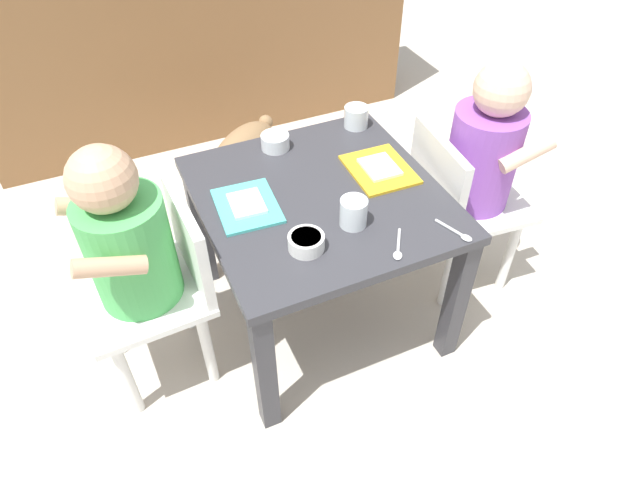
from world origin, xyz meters
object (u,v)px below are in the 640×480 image
Objects in this scene: seated_child_left at (134,248)px; seated_child_right at (479,158)px; food_tray_left at (247,205)px; food_tray_right at (380,169)px; dining_table at (320,216)px; water_cup_right at (353,214)px; spoon_by_left_tray at (398,248)px; veggie_bowl_far at (275,141)px; water_cup_left at (356,118)px; dog at (238,161)px; cereal_bowl_right_side at (306,242)px; spoon_by_right_tray at (457,232)px.

seated_child_right is at bearing -1.99° from seated_child_left.
seated_child_right is 0.63m from food_tray_left.
dining_table is at bearing -172.22° from food_tray_right.
water_cup_right is 0.76× the size of spoon_by_left_tray.
water_cup_right is 0.13m from spoon_by_left_tray.
seated_child_right reaches higher than veggie_bowl_far.
water_cup_left reaches higher than food_tray_right.
water_cup_right is (0.08, -0.66, 0.25)m from dog.
spoon_by_left_tray is at bearing -64.99° from water_cup_right.
water_cup_right is 0.85× the size of cereal_bowl_right_side.
seated_child_left reaches higher than food_tray_left.
water_cup_left reaches higher than spoon_by_right_tray.
veggie_bowl_far is (0.42, 0.23, 0.03)m from seated_child_left.
food_tray_right is 2.77× the size of water_cup_right.
food_tray_left is 2.28× the size of cereal_bowl_right_side.
seated_child_right is 0.55m from veggie_bowl_far.
seated_child_right is 7.80× the size of spoon_by_left_tray.
water_cup_right is at bearing -80.02° from dining_table.
food_tray_right is 0.29m from spoon_by_right_tray.
spoon_by_left_tray is (-0.10, -0.27, -0.00)m from food_tray_right.
food_tray_left is at bearing 111.33° from cereal_bowl_right_side.
water_cup_right is 0.37m from veggie_bowl_far.
food_tray_right is at bearing -101.16° from water_cup_left.
water_cup_left is at bearing 28.61° from food_tray_left.
spoon_by_left_tray is at bearing -24.75° from cereal_bowl_right_side.
seated_child_right is at bearing -28.85° from veggie_bowl_far.
seated_child_right reaches higher than food_tray_right.
spoon_by_right_tray is at bearing -32.38° from water_cup_right.
dining_table is at bearing -132.41° from water_cup_left.
dining_table is 0.85× the size of seated_child_right.
food_tray_right is (0.63, 0.02, 0.01)m from seated_child_left.
cereal_bowl_right_side is at bearing -25.21° from seated_child_left.
food_tray_left is at bearing -180.00° from food_tray_right.
water_cup_right is at bearing -82.83° from dog.
spoon_by_left_tray is (0.53, -0.25, 0.01)m from seated_child_left.
seated_child_right is 0.44m from water_cup_right.
spoon_by_right_tray is (0.00, -0.50, -0.02)m from water_cup_left.
food_tray_left is 2.03× the size of spoon_by_left_tray.
seated_child_right reaches higher than water_cup_left.
seated_child_right is at bearing 13.31° from water_cup_right.
dining_table is 0.21m from cereal_bowl_right_side.
food_tray_left is 0.97× the size of food_tray_right.
cereal_bowl_right_side is at bearing 163.65° from spoon_by_right_tray.
spoon_by_right_tray is (-0.23, -0.23, 0.01)m from seated_child_right.
spoon_by_right_tray is at bearing -70.23° from dog.
dog is 0.60m from food_tray_right.
dog is at bearing 53.28° from seated_child_left.
spoon_by_left_tray is 0.15m from spoon_by_right_tray.
water_cup_right is at bearing -82.14° from veggie_bowl_far.
seated_child_left is at bearing -160.16° from water_cup_left.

